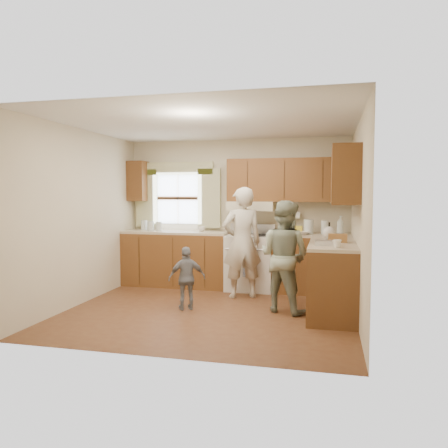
% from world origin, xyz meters
% --- Properties ---
extents(room, '(3.80, 3.80, 3.80)m').
position_xyz_m(room, '(0.00, 0.00, 1.25)').
color(room, '#522B19').
rests_on(room, ground).
extents(kitchen_fixtures, '(3.80, 2.25, 2.15)m').
position_xyz_m(kitchen_fixtures, '(0.61, 1.08, 0.84)').
color(kitchen_fixtures, '#47260F').
rests_on(kitchen_fixtures, ground).
extents(stove, '(0.76, 0.67, 1.07)m').
position_xyz_m(stove, '(0.30, 1.44, 0.47)').
color(stove, silver).
rests_on(stove, ground).
extents(woman_left, '(0.73, 0.64, 1.68)m').
position_xyz_m(woman_left, '(0.27, 0.85, 0.84)').
color(woman_left, beige).
rests_on(woman_left, ground).
extents(woman_right, '(0.90, 0.82, 1.49)m').
position_xyz_m(woman_right, '(0.97, 0.21, 0.74)').
color(woman_right, '#294332').
rests_on(woman_right, ground).
extents(child, '(0.55, 0.41, 0.86)m').
position_xyz_m(child, '(-0.32, -0.02, 0.43)').
color(child, slate).
rests_on(child, ground).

